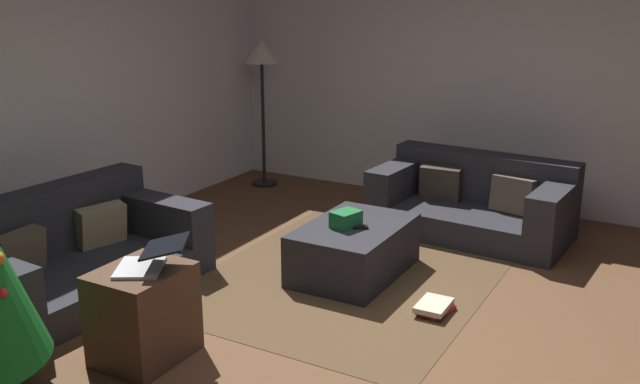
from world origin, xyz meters
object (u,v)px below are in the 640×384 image
at_px(couch_left, 70,255).
at_px(couch_right, 474,203).
at_px(side_table, 143,314).
at_px(laptop, 149,260).
at_px(tv_remote, 357,227).
at_px(gift_box, 346,219).
at_px(ottoman, 354,249).
at_px(corner_lamp, 262,62).
at_px(book_stack, 435,307).

xyz_separation_m(couch_left, couch_right, (2.59, -2.10, 0.00)).
relative_size(side_table, laptop, 1.11).
bearing_deg(tv_remote, gift_box, 64.92).
bearing_deg(couch_right, couch_left, 54.82).
bearing_deg(tv_remote, side_table, 130.49).
relative_size(couch_right, tv_remote, 10.62).
distance_m(gift_box, tv_remote, 0.10).
distance_m(couch_right, tv_remote, 1.48).
xyz_separation_m(couch_left, ottoman, (1.25, -1.61, -0.07)).
xyz_separation_m(couch_right, gift_box, (-1.42, 0.53, 0.18)).
height_order(gift_box, corner_lamp, corner_lamp).
xyz_separation_m(gift_box, book_stack, (-0.26, -0.80, -0.41)).
height_order(side_table, laptop, laptop).
height_order(ottoman, corner_lamp, corner_lamp).
distance_m(ottoman, corner_lamp, 2.85).
distance_m(side_table, laptop, 0.34).
xyz_separation_m(ottoman, book_stack, (-0.33, -0.76, -0.15)).
distance_m(laptop, book_stack, 1.90).
height_order(gift_box, laptop, laptop).
bearing_deg(laptop, couch_left, 70.09).
distance_m(gift_box, corner_lamp, 2.78).
relative_size(gift_box, side_table, 0.37).
distance_m(side_table, corner_lamp, 3.87).
relative_size(ottoman, gift_box, 4.85).
xyz_separation_m(couch_right, ottoman, (-1.35, 0.49, -0.07)).
distance_m(couch_left, corner_lamp, 3.18).
relative_size(couch_left, ottoman, 1.79).
bearing_deg(tv_remote, corner_lamp, 17.58).
bearing_deg(laptop, ottoman, -15.23).
height_order(couch_right, ottoman, couch_right).
distance_m(ottoman, book_stack, 0.85).
relative_size(couch_left, corner_lamp, 1.14).
xyz_separation_m(couch_right, tv_remote, (-1.41, 0.44, 0.13)).
bearing_deg(ottoman, book_stack, -113.21).
bearing_deg(corner_lamp, book_stack, -127.08).
xyz_separation_m(gift_box, laptop, (-1.60, 0.42, 0.16)).
relative_size(couch_right, gift_box, 8.31).
height_order(ottoman, laptop, laptop).
height_order(couch_left, corner_lamp, corner_lamp).
bearing_deg(couch_left, side_table, 71.66).
xyz_separation_m(book_stack, corner_lamp, (2.06, 2.73, 1.28)).
height_order(couch_left, tv_remote, couch_left).
bearing_deg(gift_box, tv_remote, -84.37).
xyz_separation_m(ottoman, side_table, (-1.70, 0.50, 0.08)).
bearing_deg(laptop, couch_right, -17.46).
distance_m(couch_left, laptop, 1.28).
height_order(couch_left, side_table, couch_left).
bearing_deg(side_table, tv_remote, -18.80).
xyz_separation_m(tv_remote, side_table, (-1.63, 0.56, -0.12)).
xyz_separation_m(couch_right, laptop, (-3.01, 0.95, 0.34)).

